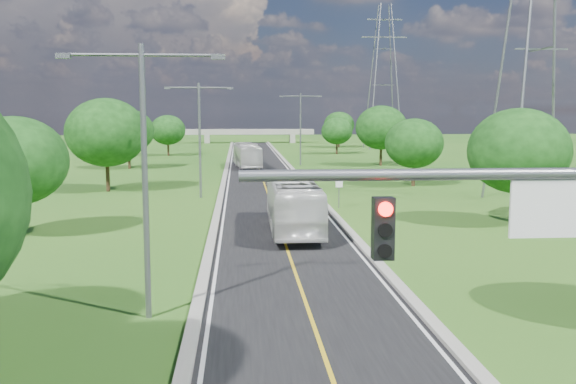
% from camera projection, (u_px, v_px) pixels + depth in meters
% --- Properties ---
extents(ground, '(260.00, 260.00, 0.00)m').
position_uv_depth(ground, '(262.00, 179.00, 71.78)').
color(ground, '#205116').
rests_on(ground, ground).
extents(road, '(8.00, 150.00, 0.06)m').
position_uv_depth(road, '(261.00, 173.00, 77.71)').
color(road, black).
rests_on(road, ground).
extents(curb_left, '(0.50, 150.00, 0.22)m').
position_uv_depth(curb_left, '(225.00, 173.00, 77.38)').
color(curb_left, gray).
rests_on(curb_left, ground).
extents(curb_right, '(0.50, 150.00, 0.22)m').
position_uv_depth(curb_right, '(296.00, 173.00, 78.02)').
color(curb_right, gray).
rests_on(curb_right, ground).
extents(speed_limit_sign, '(0.55, 0.09, 2.40)m').
position_uv_depth(speed_limit_sign, '(339.00, 188.00, 50.19)').
color(speed_limit_sign, slate).
rests_on(speed_limit_sign, ground).
extents(overpass, '(30.00, 3.00, 3.20)m').
position_uv_depth(overpass, '(250.00, 133.00, 150.59)').
color(overpass, gray).
rests_on(overpass, ground).
extents(streetlight_near_left, '(5.90, 0.25, 10.00)m').
position_uv_depth(streetlight_near_left, '(144.00, 158.00, 23.10)').
color(streetlight_near_left, slate).
rests_on(streetlight_near_left, ground).
extents(streetlight_mid_left, '(5.90, 0.25, 10.00)m').
position_uv_depth(streetlight_mid_left, '(200.00, 130.00, 55.73)').
color(streetlight_mid_left, slate).
rests_on(streetlight_mid_left, ground).
extents(streetlight_far_right, '(5.90, 0.25, 10.00)m').
position_uv_depth(streetlight_far_right, '(301.00, 123.00, 89.28)').
color(streetlight_far_right, slate).
rests_on(streetlight_far_right, ground).
extents(power_tower_near, '(9.00, 6.40, 28.00)m').
position_uv_depth(power_tower_near, '(542.00, 31.00, 51.88)').
color(power_tower_near, slate).
rests_on(power_tower_near, ground).
extents(power_tower_far, '(9.00, 6.40, 28.00)m').
position_uv_depth(power_tower_far, '(384.00, 78.00, 126.36)').
color(power_tower_far, slate).
rests_on(power_tower_far, ground).
extents(tree_lb, '(6.30, 6.30, 7.33)m').
position_uv_depth(tree_lb, '(15.00, 161.00, 38.33)').
color(tree_lb, black).
rests_on(tree_lb, ground).
extents(tree_lc, '(7.56, 7.56, 8.79)m').
position_uv_depth(tree_lc, '(106.00, 133.00, 60.05)').
color(tree_lc, black).
rests_on(tree_lc, ground).
extents(tree_ld, '(6.72, 6.72, 7.82)m').
position_uv_depth(tree_ld, '(128.00, 131.00, 83.71)').
color(tree_ld, black).
rests_on(tree_ld, ground).
extents(tree_le, '(5.88, 5.88, 6.84)m').
position_uv_depth(tree_le, '(168.00, 130.00, 107.71)').
color(tree_le, black).
rests_on(tree_le, ground).
extents(tree_rb, '(6.72, 6.72, 7.82)m').
position_uv_depth(tree_rb, '(519.00, 151.00, 42.69)').
color(tree_rb, black).
rests_on(tree_rb, ground).
extents(tree_rc, '(5.88, 5.88, 6.84)m').
position_uv_depth(tree_rc, '(414.00, 143.00, 64.45)').
color(tree_rc, black).
rests_on(tree_rc, ground).
extents(tree_rd, '(7.14, 7.14, 8.30)m').
position_uv_depth(tree_rd, '(381.00, 128.00, 88.22)').
color(tree_rd, black).
rests_on(tree_rd, ground).
extents(tree_re, '(5.46, 5.46, 6.35)m').
position_uv_depth(tree_re, '(337.00, 131.00, 111.93)').
color(tree_re, black).
rests_on(tree_re, ground).
extents(tree_rf, '(6.30, 6.30, 7.33)m').
position_uv_depth(tree_rf, '(339.00, 125.00, 131.89)').
color(tree_rf, black).
rests_on(tree_rf, ground).
extents(bus_outbound, '(3.02, 12.35, 3.43)m').
position_uv_depth(bus_outbound, '(293.00, 204.00, 40.55)').
color(bus_outbound, silver).
rests_on(bus_outbound, road).
extents(bus_inbound, '(3.79, 11.82, 3.24)m').
position_uv_depth(bus_inbound, '(247.00, 155.00, 85.52)').
color(bus_inbound, beige).
rests_on(bus_inbound, road).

